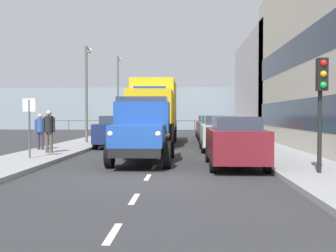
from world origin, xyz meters
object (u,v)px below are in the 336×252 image
(lorry_cargo_yellow, at_px, (154,110))
(car_navy_oppositeside_0, at_px, (116,131))
(car_red_kerbside_3, at_px, (208,126))
(car_white_oppositeside_1, at_px, (131,128))
(car_maroon_kerbside_near, at_px, (235,141))
(traffic_light_near, at_px, (321,90))
(pedestrian_near_railing, at_px, (49,128))
(lamp_post_far, at_px, (118,88))
(truck_vintage_blue, at_px, (143,131))
(car_teal_kerbside_2, at_px, (212,129))
(car_black_oppositeside_2, at_px, (141,125))
(street_sign, at_px, (29,117))
(pedestrian_by_lamp, at_px, (40,128))
(lamp_post_promenade, at_px, (87,84))
(car_silver_kerbside_1, at_px, (220,133))

(lorry_cargo_yellow, relative_size, car_navy_oppositeside_0, 2.08)
(car_red_kerbside_3, xyz_separation_m, car_white_oppositeside_1, (5.46, 3.79, 0.00))
(car_maroon_kerbside_near, xyz_separation_m, traffic_light_near, (-2.11, 2.33, 1.58))
(pedestrian_near_railing, bearing_deg, lamp_post_far, -89.69)
(truck_vintage_blue, bearing_deg, car_white_oppositeside_1, -80.16)
(car_maroon_kerbside_near, bearing_deg, car_teal_kerbside_2, -90.00)
(car_black_oppositeside_2, height_order, street_sign, street_sign)
(truck_vintage_blue, bearing_deg, street_sign, -3.45)
(car_white_oppositeside_1, height_order, pedestrian_by_lamp, pedestrian_by_lamp)
(car_black_oppositeside_2, bearing_deg, lamp_post_far, -28.41)
(traffic_light_near, bearing_deg, lorry_cargo_yellow, -66.11)
(car_maroon_kerbside_near, xyz_separation_m, car_teal_kerbside_2, (0.00, -11.99, -0.00))
(truck_vintage_blue, bearing_deg, pedestrian_by_lamp, -36.67)
(car_maroon_kerbside_near, distance_m, car_navy_oppositeside_0, 9.67)
(car_black_oppositeside_2, bearing_deg, car_navy_oppositeside_0, 90.00)
(lamp_post_far, bearing_deg, car_navy_oppositeside_0, 99.20)
(lamp_post_far, bearing_deg, car_white_oppositeside_1, 105.87)
(car_red_kerbside_3, height_order, car_black_oppositeside_2, same)
(lorry_cargo_yellow, height_order, car_black_oppositeside_2, lorry_cargo_yellow)
(car_white_oppositeside_1, bearing_deg, car_black_oppositeside_2, -90.00)
(car_maroon_kerbside_near, bearing_deg, lorry_cargo_yellow, -71.20)
(lorry_cargo_yellow, relative_size, pedestrian_by_lamp, 4.87)
(car_white_oppositeside_1, bearing_deg, pedestrian_by_lamp, 71.38)
(truck_vintage_blue, relative_size, lamp_post_far, 0.84)
(car_maroon_kerbside_near, bearing_deg, car_white_oppositeside_1, -68.35)
(car_maroon_kerbside_near, relative_size, car_red_kerbside_3, 1.02)
(pedestrian_by_lamp, bearing_deg, car_teal_kerbside_2, -139.73)
(car_teal_kerbside_2, relative_size, lamp_post_promenade, 0.79)
(car_red_kerbside_3, xyz_separation_m, lamp_post_far, (7.64, -3.85, 3.25))
(lorry_cargo_yellow, distance_m, traffic_light_near, 14.12)
(car_black_oppositeside_2, xyz_separation_m, traffic_light_near, (-7.58, 22.56, 1.58))
(car_black_oppositeside_2, distance_m, traffic_light_near, 23.85)
(truck_vintage_blue, height_order, traffic_light_near, traffic_light_near)
(car_white_oppositeside_1, bearing_deg, lamp_post_promenade, 61.83)
(car_white_oppositeside_1, relative_size, lamp_post_far, 0.62)
(traffic_light_near, bearing_deg, pedestrian_by_lamp, -33.96)
(pedestrian_near_railing, distance_m, street_sign, 2.19)
(car_teal_kerbside_2, bearing_deg, car_silver_kerbside_1, 90.00)
(truck_vintage_blue, distance_m, pedestrian_by_lamp, 6.54)
(car_teal_kerbside_2, relative_size, traffic_light_near, 1.41)
(lorry_cargo_yellow, height_order, street_sign, lorry_cargo_yellow)
(car_red_kerbside_3, distance_m, car_black_oppositeside_2, 6.08)
(lamp_post_promenade, height_order, street_sign, lamp_post_promenade)
(car_teal_kerbside_2, bearing_deg, car_black_oppositeside_2, -56.44)
(pedestrian_near_railing, bearing_deg, car_teal_kerbside_2, -130.95)
(pedestrian_by_lamp, bearing_deg, car_black_oppositeside_2, -101.07)
(traffic_light_near, xyz_separation_m, street_sign, (9.66, -3.49, -0.79))
(truck_vintage_blue, xyz_separation_m, car_navy_oppositeside_0, (2.23, -7.08, -0.28))
(lorry_cargo_yellow, xyz_separation_m, pedestrian_by_lamp, (4.88, 5.77, -0.94))
(car_silver_kerbside_1, bearing_deg, car_teal_kerbside_2, -90.00)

